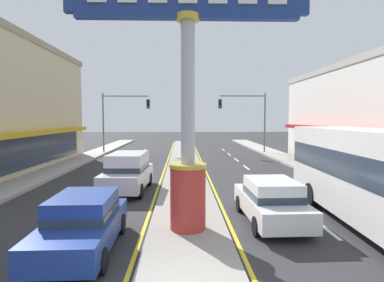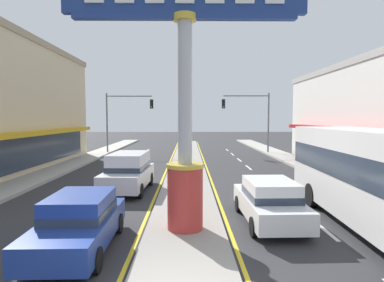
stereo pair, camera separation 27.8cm
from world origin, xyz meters
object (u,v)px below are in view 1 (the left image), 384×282
Objects in this scene: suv_near_left_lane at (128,171)px; street_bench at (381,185)px; traffic_light_left_side at (120,112)px; traffic_light_right_side at (248,112)px; sedan_far_right_lane at (83,222)px; district_sign at (188,90)px; sedan_mid_left_lane at (271,200)px.

street_bench is (11.64, -2.04, -0.34)m from suv_near_left_lane.
traffic_light_left_side and traffic_light_right_side have the same top height.
sedan_far_right_lane is (3.58, -24.40, -3.46)m from traffic_light_left_side.
district_sign is 4.89m from sedan_far_right_lane.
street_bench is at bearing -83.16° from traffic_light_right_side.
traffic_light_right_side is 3.87× the size of street_bench.
traffic_light_right_side is (13.00, -0.54, 0.00)m from traffic_light_left_side.
traffic_light_right_side is at bearing 73.95° from district_sign.
district_sign is 1.30× the size of traffic_light_left_side.
traffic_light_left_side reaches higher than sedan_far_right_lane.
traffic_light_left_side is 24.73m from street_bench.
district_sign is 1.86× the size of sedan_far_right_lane.
sedan_mid_left_lane is 2.71× the size of street_bench.
sedan_far_right_lane is 2.71× the size of street_bench.
traffic_light_right_side is 1.32× the size of suv_near_left_lane.
suv_near_left_lane is 2.93× the size of street_bench.
traffic_light_left_side is 1.00× the size of traffic_light_right_side.
suv_near_left_lane is at bearing 138.83° from sedan_mid_left_lane.
suv_near_left_lane is (-2.91, 6.02, -3.52)m from district_sign.
suv_near_left_lane is (-9.41, -16.57, -3.26)m from traffic_light_right_side.
sedan_far_right_lane is at bearing -156.46° from district_sign.
suv_near_left_lane is (0.00, 7.29, 0.20)m from sedan_far_right_lane.
traffic_light_right_side reaches higher than sedan_far_right_lane.
district_sign is at bearing -106.05° from traffic_light_right_side.
sedan_far_right_lane is at bearing -111.54° from traffic_light_right_side.
suv_near_left_lane is at bearing 115.82° from district_sign.
district_sign is 1.30× the size of traffic_light_right_side.
sedan_mid_left_lane is at bearing -99.39° from traffic_light_right_side.
traffic_light_right_side is 25.88m from sedan_far_right_lane.
traffic_light_right_side is 19.08m from street_bench.
sedan_mid_left_lane is (2.92, 0.92, -3.72)m from district_sign.
sedan_far_right_lane is 6.23m from sedan_mid_left_lane.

